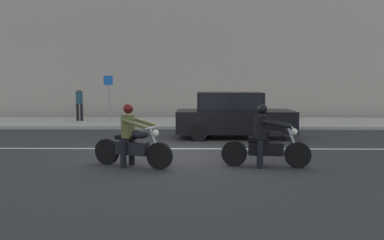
% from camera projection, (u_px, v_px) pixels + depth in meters
% --- Properties ---
extents(ground_plane, '(80.00, 80.00, 0.00)m').
position_uv_depth(ground_plane, '(174.00, 154.00, 11.52)').
color(ground_plane, '#2C2C2C').
extents(sidewalk_slab, '(40.00, 4.40, 0.14)m').
position_uv_depth(sidewalk_slab, '(183.00, 123.00, 19.47)').
color(sidewalk_slab, '#A8A399').
rests_on(sidewalk_slab, ground_plane).
extents(lane_marking_stripe, '(18.00, 0.14, 0.01)m').
position_uv_depth(lane_marking_stripe, '(175.00, 149.00, 12.42)').
color(lane_marking_stripe, silver).
rests_on(lane_marking_stripe, ground_plane).
extents(motorcycle_with_rider_olive, '(2.07, 1.00, 1.58)m').
position_uv_depth(motorcycle_with_rider_olive, '(132.00, 141.00, 9.76)').
color(motorcycle_with_rider_olive, black).
rests_on(motorcycle_with_rider_olive, ground_plane).
extents(motorcycle_with_rider_black_leather, '(2.20, 0.73, 1.57)m').
position_uv_depth(motorcycle_with_rider_black_leather, '(265.00, 142.00, 9.74)').
color(motorcycle_with_rider_black_leather, black).
rests_on(motorcycle_with_rider_black_leather, ground_plane).
extents(parked_sedan_black, '(4.37, 1.82, 1.72)m').
position_uv_depth(parked_sedan_black, '(233.00, 115.00, 14.70)').
color(parked_sedan_black, black).
rests_on(parked_sedan_black, ground_plane).
extents(street_sign_post, '(0.44, 0.08, 2.28)m').
position_uv_depth(street_sign_post, '(109.00, 94.00, 18.89)').
color(street_sign_post, gray).
rests_on(street_sign_post, sidewalk_slab).
extents(pedestrian_bystander, '(0.34, 0.34, 1.70)m').
position_uv_depth(pedestrian_bystander, '(79.00, 101.00, 19.61)').
color(pedestrian_bystander, black).
rests_on(pedestrian_bystander, sidewalk_slab).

